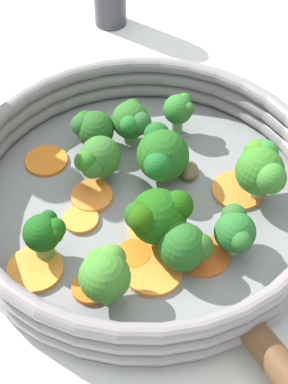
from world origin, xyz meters
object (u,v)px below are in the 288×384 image
broccoli_floret_1 (157,216)px  broccoli_floret_2 (94,161)px  carrot_slice_5 (204,256)px  broccoli_floret_8 (45,233)px  carrot_slice_1 (153,271)px  carrot_slice_4 (35,269)px  carrot_slice_6 (90,288)px  broccoli_floret_0 (235,229)px  broccoli_floret_4 (183,244)px  broccoli_floret_9 (179,110)px  carrot_slice_7 (133,254)px  broccoli_floret_6 (105,273)px  carrot_slice_9 (92,196)px  skillet (144,208)px  carrot_slice_8 (238,190)px  broccoli_floret_10 (132,120)px  carrot_slice_3 (46,161)px  carrot_slice_0 (81,219)px  carrot_slice_2 (153,229)px  broccoli_floret_7 (92,128)px  broccoli_floret_3 (161,155)px  mushroom_piece_0 (189,170)px  broccoli_floret_5 (262,168)px

broccoli_floret_1 → broccoli_floret_2: (-0.02, -0.09, -0.01)m
carrot_slice_5 → broccoli_floret_8: bearing=-50.9°
carrot_slice_1 → broccoli_floret_1: size_ratio=0.85×
broccoli_floret_1 → broccoli_floret_8: size_ratio=1.23×
carrot_slice_1 → carrot_slice_4: same height
carrot_slice_6 → broccoli_floret_0: 0.12m
carrot_slice_5 → broccoli_floret_4: bearing=-31.0°
broccoli_floret_2 → broccoli_floret_9: 0.10m
carrot_slice_7 → broccoli_floret_6: bearing=12.4°
carrot_slice_9 → broccoli_floret_2: broccoli_floret_2 is taller
skillet → broccoli_floret_0: size_ratio=7.34×
carrot_slice_5 → broccoli_floret_6: broccoli_floret_6 is taller
broccoli_floret_2 → broccoli_floret_9: size_ratio=1.02×
broccoli_floret_2 → carrot_slice_8: bearing=124.9°
broccoli_floret_6 → carrot_slice_4: bearing=-72.0°
carrot_slice_6 → broccoli_floret_2: size_ratio=0.66×
broccoli_floret_8 → broccoli_floret_10: size_ratio=1.03×
broccoli_floret_1 → carrot_slice_3: bearing=-92.9°
carrot_slice_0 → carrot_slice_3: size_ratio=0.77×
carrot_slice_2 → carrot_slice_4: (0.09, -0.05, 0.00)m
carrot_slice_3 → broccoli_floret_7: (-0.04, 0.02, 0.02)m
carrot_slice_2 → broccoli_floret_4: broccoli_floret_4 is taller
carrot_slice_5 → broccoli_floret_2: 0.13m
carrot_slice_2 → broccoli_floret_8: 0.09m
carrot_slice_3 → broccoli_floret_2: size_ratio=0.89×
carrot_slice_5 → broccoli_floret_3: (-0.05, -0.08, 0.03)m
carrot_slice_1 → broccoli_floret_9: bearing=-148.6°
broccoli_floret_0 → broccoli_floret_7: size_ratio=1.03×
broccoli_floret_0 → broccoli_floret_6: broccoli_floret_6 is taller
carrot_slice_9 → broccoli_floret_0: broccoli_floret_0 is taller
broccoli_floret_1 → broccoli_floret_3: broccoli_floret_1 is taller
carrot_slice_7 → carrot_slice_6: bearing=-5.5°
carrot_slice_6 → mushroom_piece_0: 0.15m
carrot_slice_7 → broccoli_floret_10: broccoli_floret_10 is taller
broccoli_floret_9 → broccoli_floret_10: size_ratio=0.99×
carrot_slice_2 → broccoli_floret_3: 0.07m
carrot_slice_4 → carrot_slice_8: size_ratio=0.98×
carrot_slice_8 → broccoli_floret_9: size_ratio=1.07×
carrot_slice_8 → broccoli_floret_10: 0.12m
carrot_slice_5 → carrot_slice_9: (0.01, -0.11, 0.00)m
broccoli_floret_6 → mushroom_piece_0: bearing=-167.9°
carrot_slice_1 → carrot_slice_2: bearing=-139.9°
broccoli_floret_9 → mushroom_piece_0: broccoli_floret_9 is taller
broccoli_floret_5 → broccoli_floret_7: (0.05, -0.15, -0.01)m
broccoli_floret_7 → skillet: bearing=73.7°
carrot_slice_0 → broccoli_floret_6: (0.04, 0.07, 0.03)m
broccoli_floret_0 → broccoli_floret_7: bearing=-95.0°
broccoli_floret_3 → carrot_slice_7: bearing=25.0°
broccoli_floret_2 → broccoli_floret_6: bearing=47.0°
carrot_slice_0 → carrot_slice_7: bearing=90.8°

